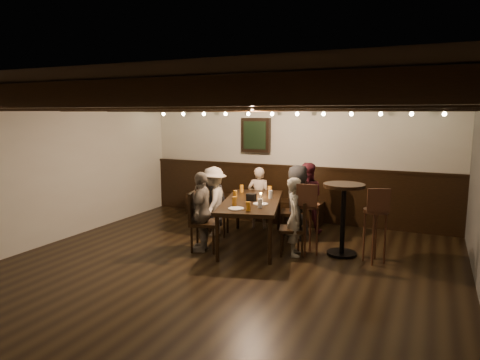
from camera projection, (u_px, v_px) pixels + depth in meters
The scene contains 27 objects.
room at pixel (257, 176), 7.81m from camera, with size 7.00×7.00×7.00m.
dining_table at pixel (252, 204), 7.17m from camera, with size 1.42×2.19×0.76m.
chair_left_near at pixel (216, 220), 7.79m from camera, with size 0.51×0.51×0.92m.
chair_left_far at pixel (204, 233), 6.91m from camera, with size 0.54×0.54×0.96m.
chair_right_near at pixel (295, 222), 7.56m from camera, with size 0.55×0.55×0.99m.
chair_right_far at pixel (293, 238), 6.69m from camera, with size 0.48×0.48×0.86m.
person_bench_left at pixel (211, 198), 8.21m from camera, with size 0.58×0.38×1.20m, color black.
person_bench_centre at pixel (259, 198), 8.21m from camera, with size 0.44×0.29×1.19m, color #A08E80.
person_bench_right at pixel (306, 198), 7.92m from camera, with size 0.64×0.50×1.31m, color maroon.
person_left_near at pixel (214, 201), 7.74m from camera, with size 0.81×0.47×1.25m, color #B9AE9C.
person_left_far at pixel (202, 211), 6.86m from camera, with size 0.76×0.31×1.29m, color gray.
person_right_near at pixel (297, 202), 7.50m from camera, with size 0.64×0.42×1.32m, color black.
person_right_far at pixel (296, 217), 6.63m from camera, with size 0.45×0.29×1.23m, color gray.
pint_a at pixel (242, 189), 7.88m from camera, with size 0.07×0.07×0.14m, color #BF7219.
pint_b at pixel (270, 190), 7.75m from camera, with size 0.07×0.07×0.14m, color #BF7219.
pint_c at pixel (235, 195), 7.30m from camera, with size 0.07×0.07×0.14m, color #BF7219.
pint_d at pixel (271, 194), 7.30m from camera, with size 0.07×0.07×0.14m, color silver.
pint_e at pixel (234, 201), 6.75m from camera, with size 0.07×0.07×0.14m, color #BF7219.
pint_f at pixel (260, 203), 6.59m from camera, with size 0.07×0.07×0.14m, color silver.
pint_g at pixel (248, 206), 6.36m from camera, with size 0.07×0.07×0.14m, color #BF7219.
plate_near at pixel (236, 209), 6.50m from camera, with size 0.24×0.24×0.01m, color white.
plate_far at pixel (260, 204), 6.84m from camera, with size 0.24×0.24×0.01m, color white.
condiment_caddy at pixel (251, 197), 7.11m from camera, with size 0.15×0.10×0.12m, color black.
candle at pixel (261, 196), 7.43m from camera, with size 0.05×0.05×0.05m, color beige.
high_top_table at pixel (343, 209), 6.61m from camera, with size 0.64×0.64×1.13m.
bar_stool_left at pixel (308, 228), 6.68m from camera, with size 0.36×0.38×1.15m.
bar_stool_right at pixel (375, 235), 6.31m from camera, with size 0.39×0.41×1.15m.
Camera 1 is at (2.63, -4.94, 2.19)m, focal length 32.00 mm.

